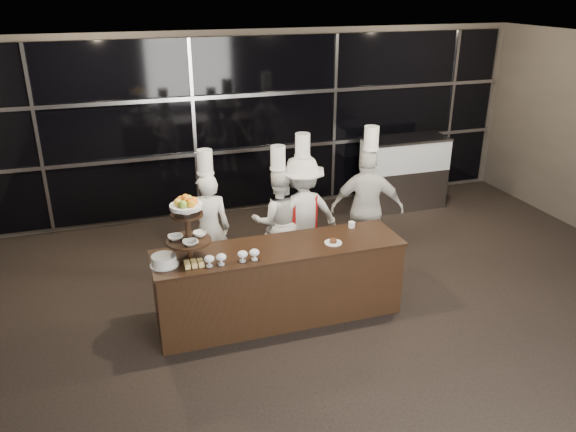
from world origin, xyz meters
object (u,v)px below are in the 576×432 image
object	(u,v)px
chef_b	(278,220)
chef_c	(302,214)
display_stand	(187,223)
chef_a	(209,226)
chef_d	(367,208)
buffet_counter	(280,282)
display_case	(404,169)
layer_cake	(164,261)

from	to	relation	value
chef_b	chef_c	distance (m)	0.33
display_stand	chef_a	size ratio (longest dim) A/B	0.42
display_stand	chef_c	distance (m)	2.05
chef_b	chef_d	bearing A→B (deg)	-9.73
buffet_counter	display_stand	xyz separation A→B (m)	(-1.00, -0.00, 0.87)
chef_a	chef_b	xyz separation A→B (m)	(0.93, 0.00, -0.03)
chef_c	display_case	bearing A→B (deg)	34.12
chef_a	chef_d	world-z (taller)	chef_d
chef_a	chef_b	distance (m)	0.93
chef_a	display_stand	bearing A→B (deg)	-109.78
layer_cake	display_case	xyz separation A→B (m)	(4.38, 2.80, -0.29)
display_stand	display_case	distance (m)	4.98
layer_cake	display_stand	bearing A→B (deg)	10.17
buffet_counter	display_stand	bearing A→B (deg)	-179.99
chef_c	chef_b	bearing A→B (deg)	172.70
buffet_counter	layer_cake	distance (m)	1.38
buffet_counter	chef_a	bearing A→B (deg)	117.97
chef_a	chef_d	distance (m)	2.13
display_case	chef_a	xyz separation A→B (m)	(-3.70, -1.62, 0.10)
layer_cake	chef_d	size ratio (longest dim) A/B	0.15
buffet_counter	chef_b	bearing A→B (deg)	73.46
chef_a	chef_d	xyz separation A→B (m)	(2.12, -0.20, 0.07)
chef_b	chef_a	bearing A→B (deg)	-179.74
chef_a	layer_cake	bearing A→B (deg)	-120.17
buffet_counter	chef_a	world-z (taller)	chef_a
layer_cake	chef_d	distance (m)	2.97
buffet_counter	display_case	xyz separation A→B (m)	(3.10, 2.75, 0.22)
buffet_counter	layer_cake	xyz separation A→B (m)	(-1.28, -0.05, 0.51)
chef_b	chef_c	bearing A→B (deg)	-7.30
layer_cake	buffet_counter	bearing A→B (deg)	2.24
chef_a	chef_c	size ratio (longest dim) A/B	0.94
display_case	chef_b	world-z (taller)	chef_b
chef_a	chef_c	world-z (taller)	chef_c
display_stand	chef_c	xyz separation A→B (m)	(1.65, 1.09, -0.52)
display_stand	chef_d	world-z (taller)	chef_d
buffet_counter	chef_c	distance (m)	1.31
chef_d	display_case	bearing A→B (deg)	49.23
display_stand	chef_c	size ratio (longest dim) A/B	0.39
buffet_counter	display_case	distance (m)	4.15
chef_c	display_stand	bearing A→B (deg)	-146.64
display_case	chef_c	world-z (taller)	chef_c
chef_c	chef_d	size ratio (longest dim) A/B	0.97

